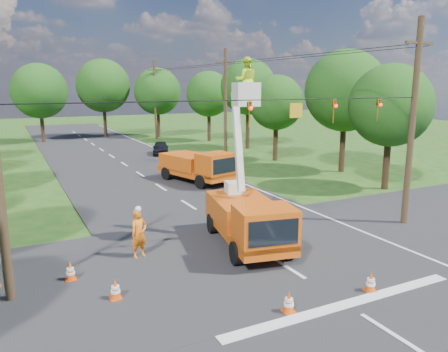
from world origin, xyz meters
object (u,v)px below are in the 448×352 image
tree_right_d (248,87)px  traffic_cone_4 (70,271)px  bucket_truck (248,208)px  ground_worker (139,234)px  tree_right_b (346,91)px  traffic_cone_6 (204,177)px  traffic_cone_0 (289,302)px  tree_right_e (209,94)px  pole_right_mid (226,106)px  tree_right_c (276,103)px  tree_far_c (158,91)px  second_truck (197,166)px  distant_car (161,148)px  pole_right_far (155,99)px  tree_far_a (39,91)px  tree_far_b (103,86)px  tree_right_a (391,106)px  pole_right_near (412,122)px  traffic_cone_2 (224,208)px  traffic_cone_3 (115,289)px  traffic_cone_1 (371,282)px

tree_right_d → traffic_cone_4: bearing=-130.3°
bucket_truck → traffic_cone_4: size_ratio=11.26×
ground_worker → tree_right_b: tree_right_b is taller
ground_worker → tree_right_d: tree_right_d is taller
tree_right_d → traffic_cone_6: bearing=-130.0°
traffic_cone_0 → tree_right_e: tree_right_e is taller
ground_worker → traffic_cone_0: 7.04m
ground_worker → pole_right_mid: size_ratio=0.20×
tree_right_c → tree_far_c: 23.31m
second_truck → traffic_cone_4: bearing=-145.1°
traffic_cone_4 → tree_right_d: tree_right_d is taller
distant_car → pole_right_far: bearing=92.3°
tree_far_a → tree_right_b: bearing=-57.2°
second_truck → pole_right_mid: (5.60, 6.57, 3.89)m
tree_far_b → traffic_cone_4: bearing=-103.4°
distant_car → tree_right_a: size_ratio=0.47×
traffic_cone_6 → tree_right_c: 12.35m
tree_right_e → pole_right_near: bearing=-98.6°
pole_right_far → tree_far_a: bearing=167.5°
traffic_cone_6 → pole_right_mid: (5.12, 6.61, 4.75)m
distant_car → traffic_cone_2: 22.00m
bucket_truck → traffic_cone_0: size_ratio=11.26×
tree_right_b → pole_right_near: bearing=-118.4°
bucket_truck → traffic_cone_3: size_ratio=11.26×
traffic_cone_4 → traffic_cone_6: bearing=49.4°
second_truck → traffic_cone_3: 17.64m
traffic_cone_6 → tree_right_d: 18.86m
pole_right_mid → tree_right_e: pole_right_mid is taller
traffic_cone_2 → tree_right_d: 26.30m
distant_car → ground_worker: bearing=-91.9°
ground_worker → traffic_cone_6: (8.10, 11.72, -0.64)m
tree_right_d → pole_right_far: bearing=115.9°
pole_right_far → tree_right_b: (6.50, -28.00, 1.33)m
traffic_cone_4 → tree_right_d: bearing=49.7°
pole_right_far → traffic_cone_1: bearing=-99.0°
bucket_truck → tree_right_a: 15.15m
distant_car → tree_right_e: tree_right_e is taller
traffic_cone_6 → tree_right_e: size_ratio=0.08×
bucket_truck → pole_right_mid: pole_right_mid is taller
tree_right_e → tree_right_c: bearing=-92.1°
tree_far_a → pole_right_far: bearing=-12.5°
pole_right_far → traffic_cone_0: bearing=-103.1°
traffic_cone_3 → pole_right_far: pole_right_far is taller
traffic_cone_0 → traffic_cone_3: 5.58m
tree_right_e → tree_far_b: (-10.80, 10.00, 1.00)m
pole_right_far → tree_right_d: (6.30, -13.00, 1.57)m
tree_right_a → tree_right_c: tree_right_a is taller
tree_right_e → bucket_truck: bearing=-112.2°
traffic_cone_6 → pole_right_far: pole_right_far is taller
distant_car → tree_far_c: size_ratio=0.42×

